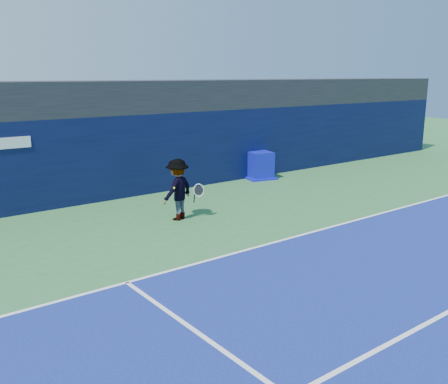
{
  "coord_description": "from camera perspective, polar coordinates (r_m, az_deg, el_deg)",
  "views": [
    {
      "loc": [
        -9.47,
        -6.33,
        4.44
      ],
      "look_at": [
        -0.64,
        5.2,
        1.0
      ],
      "focal_mm": 40.0,
      "sensor_mm": 36.0,
      "label": 1
    }
  ],
  "objects": [
    {
      "name": "ground",
      "position": [
        12.22,
        17.68,
        -8.63
      ],
      "size": [
        80.0,
        80.0,
        0.0
      ],
      "primitive_type": "plane",
      "color": "#316D36",
      "rests_on": "ground"
    },
    {
      "name": "baseline",
      "position": [
        14.01,
        7.61,
        -5.23
      ],
      "size": [
        24.0,
        0.1,
        0.01
      ],
      "primitive_type": "cube",
      "color": "white",
      "rests_on": "ground"
    },
    {
      "name": "stadium_band",
      "position": [
        20.21,
        -9.61,
        10.76
      ],
      "size": [
        36.0,
        3.0,
        1.2
      ],
      "primitive_type": "cube",
      "color": "black",
      "rests_on": "back_wall_assembly"
    },
    {
      "name": "back_wall_assembly",
      "position": [
        19.53,
        -8.0,
        4.54
      ],
      "size": [
        36.0,
        1.03,
        3.0
      ],
      "color": "black",
      "rests_on": "ground"
    },
    {
      "name": "tennis_player",
      "position": [
        15.51,
        -5.32,
        0.29
      ],
      "size": [
        1.47,
        1.09,
        1.91
      ],
      "color": "white",
      "rests_on": "ground"
    },
    {
      "name": "tennis_ball",
      "position": [
        14.39,
        -5.72,
        0.45
      ],
      "size": [
        0.06,
        0.06,
        0.06
      ],
      "color": "#C8E319",
      "rests_on": "ground"
    },
    {
      "name": "equipment_cart",
      "position": [
        21.77,
        4.08,
        2.96
      ],
      "size": [
        1.48,
        1.48,
        1.17
      ],
      "color": "#0B0FA4",
      "rests_on": "ground"
    }
  ]
}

